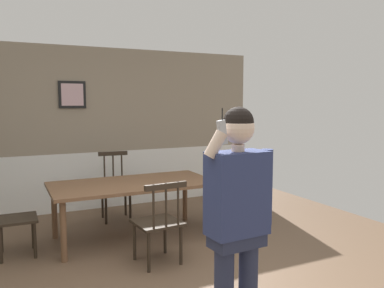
{
  "coord_description": "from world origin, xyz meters",
  "views": [
    {
      "loc": [
        -1.32,
        -3.18,
        1.75
      ],
      "look_at": [
        0.16,
        -0.15,
        1.39
      ],
      "focal_mm": 36.9,
      "sensor_mm": 36.0,
      "label": 1
    }
  ],
  "objects_px": {
    "chair_near_window": "(115,187)",
    "chair_by_doorway": "(228,190)",
    "chair_opposite_corner": "(13,217)",
    "person_figure": "(238,210)",
    "dining_table": "(133,188)",
    "chair_at_table_head": "(159,222)"
  },
  "relations": [
    {
      "from": "dining_table",
      "to": "person_figure",
      "type": "relative_size",
      "value": 1.19
    },
    {
      "from": "chair_near_window",
      "to": "chair_by_doorway",
      "type": "relative_size",
      "value": 0.98
    },
    {
      "from": "chair_near_window",
      "to": "chair_by_doorway",
      "type": "bearing_deg",
      "value": 152.09
    },
    {
      "from": "dining_table",
      "to": "chair_opposite_corner",
      "type": "xyz_separation_m",
      "value": [
        -1.41,
        0.01,
        -0.2
      ]
    },
    {
      "from": "dining_table",
      "to": "chair_near_window",
      "type": "bearing_deg",
      "value": 89.4
    },
    {
      "from": "dining_table",
      "to": "chair_at_table_head",
      "type": "relative_size",
      "value": 2.23
    },
    {
      "from": "chair_near_window",
      "to": "chair_opposite_corner",
      "type": "distance_m",
      "value": 1.68
    },
    {
      "from": "chair_near_window",
      "to": "person_figure",
      "type": "distance_m",
      "value": 3.45
    },
    {
      "from": "chair_opposite_corner",
      "to": "person_figure",
      "type": "bearing_deg",
      "value": 29.98
    },
    {
      "from": "dining_table",
      "to": "chair_by_doorway",
      "type": "xyz_separation_m",
      "value": [
        1.41,
        -0.01,
        -0.17
      ]
    },
    {
      "from": "chair_at_table_head",
      "to": "dining_table",
      "type": "bearing_deg",
      "value": 85.15
    },
    {
      "from": "chair_at_table_head",
      "to": "chair_opposite_corner",
      "type": "bearing_deg",
      "value": 142.2
    },
    {
      "from": "chair_at_table_head",
      "to": "person_figure",
      "type": "relative_size",
      "value": 0.53
    },
    {
      "from": "dining_table",
      "to": "person_figure",
      "type": "distance_m",
      "value": 2.53
    },
    {
      "from": "dining_table",
      "to": "chair_opposite_corner",
      "type": "height_order",
      "value": "chair_opposite_corner"
    },
    {
      "from": "dining_table",
      "to": "chair_by_doorway",
      "type": "height_order",
      "value": "chair_by_doorway"
    },
    {
      "from": "chair_at_table_head",
      "to": "chair_opposite_corner",
      "type": "height_order",
      "value": "chair_opposite_corner"
    },
    {
      "from": "dining_table",
      "to": "person_figure",
      "type": "bearing_deg",
      "value": -90.47
    },
    {
      "from": "chair_near_window",
      "to": "chair_by_doorway",
      "type": "xyz_separation_m",
      "value": [
        1.4,
        -0.92,
        0.0
      ]
    },
    {
      "from": "chair_at_table_head",
      "to": "chair_opposite_corner",
      "type": "relative_size",
      "value": 0.97
    },
    {
      "from": "dining_table",
      "to": "chair_by_doorway",
      "type": "relative_size",
      "value": 2.01
    },
    {
      "from": "chair_near_window",
      "to": "chair_at_table_head",
      "type": "height_order",
      "value": "chair_near_window"
    }
  ]
}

